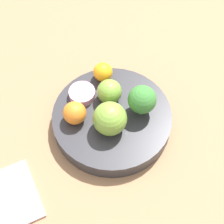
{
  "coord_description": "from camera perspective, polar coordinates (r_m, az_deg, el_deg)",
  "views": [
    {
      "loc": [
        -0.32,
        0.21,
        0.66
      ],
      "look_at": [
        0.0,
        0.0,
        0.06
      ],
      "focal_mm": 60.0,
      "sensor_mm": 36.0,
      "label": 1
    }
  ],
  "objects": [
    {
      "name": "orange_front",
      "position": [
        0.75,
        -1.39,
        6.12
      ],
      "size": [
        0.04,
        0.04,
        0.04
      ],
      "color": "orange",
      "rests_on": "bowl"
    },
    {
      "name": "napkin",
      "position": [
        0.7,
        -15.62,
        -12.58
      ],
      "size": [
        0.13,
        0.12,
        0.01
      ],
      "color": "beige",
      "rests_on": "table_surface"
    },
    {
      "name": "bowl",
      "position": [
        0.73,
        -0.0,
        -1.14
      ],
      "size": [
        0.23,
        0.23,
        0.03
      ],
      "color": "#2D2D33",
      "rests_on": "table_surface"
    },
    {
      "name": "orange_back",
      "position": [
        0.69,
        -5.71,
        -0.15
      ],
      "size": [
        0.04,
        0.04,
        0.04
      ],
      "color": "orange",
      "rests_on": "bowl"
    },
    {
      "name": "ground_plane",
      "position": [
        0.76,
        -0.0,
        -2.6
      ],
      "size": [
        6.0,
        6.0,
        0.0
      ],
      "primitive_type": "plane",
      "color": "gray"
    },
    {
      "name": "small_cup",
      "position": [
        0.73,
        -4.59,
        2.78
      ],
      "size": [
        0.05,
        0.05,
        0.02
      ],
      "color": "#EA9EC6",
      "rests_on": "bowl"
    },
    {
      "name": "table_surface",
      "position": [
        0.75,
        -0.0,
        -2.22
      ],
      "size": [
        1.2,
        1.2,
        0.02
      ],
      "color": "#936D4C",
      "rests_on": "ground_plane"
    },
    {
      "name": "apple_red",
      "position": [
        0.71,
        -0.4,
        3.12
      ],
      "size": [
        0.05,
        0.05,
        0.05
      ],
      "color": "olive",
      "rests_on": "bowl"
    },
    {
      "name": "apple_green",
      "position": [
        0.67,
        -0.33,
        -1.02
      ],
      "size": [
        0.06,
        0.06,
        0.06
      ],
      "color": "olive",
      "rests_on": "bowl"
    },
    {
      "name": "broccoli",
      "position": [
        0.69,
        4.61,
        1.87
      ],
      "size": [
        0.05,
        0.05,
        0.06
      ],
      "color": "#99C17A",
      "rests_on": "bowl"
    }
  ]
}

